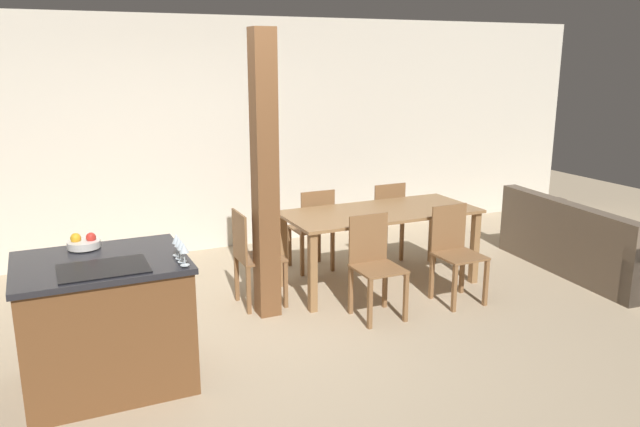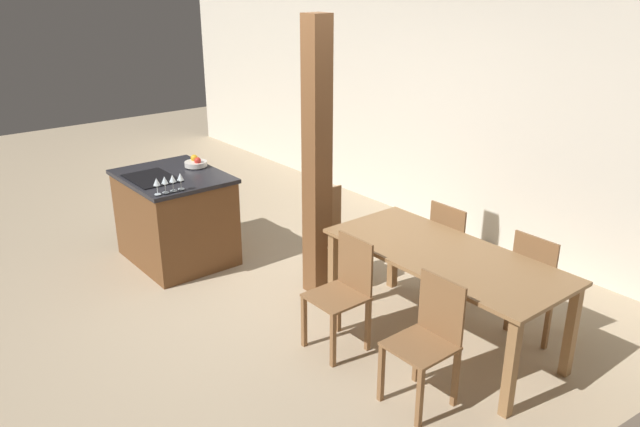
% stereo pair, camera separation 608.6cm
% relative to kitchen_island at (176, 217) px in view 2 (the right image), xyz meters
% --- Properties ---
extents(ground_plane, '(16.00, 16.00, 0.00)m').
position_rel_kitchen_island_xyz_m(ground_plane, '(1.23, 0.21, -0.46)').
color(ground_plane, tan).
extents(wall_back, '(11.20, 0.08, 2.70)m').
position_rel_kitchen_island_xyz_m(wall_back, '(1.23, 2.85, 0.89)').
color(wall_back, silver).
rests_on(wall_back, ground_plane).
extents(kitchen_island, '(1.12, 0.90, 0.92)m').
position_rel_kitchen_island_xyz_m(kitchen_island, '(0.00, 0.00, 0.00)').
color(kitchen_island, brown).
rests_on(kitchen_island, ground_plane).
extents(fruit_bowl, '(0.23, 0.23, 0.11)m').
position_rel_kitchen_island_xyz_m(fruit_bowl, '(-0.08, 0.31, 0.50)').
color(fruit_bowl, silver).
rests_on(fruit_bowl, kitchen_island).
extents(wine_glass_near, '(0.06, 0.06, 0.15)m').
position_rel_kitchen_island_xyz_m(wine_glass_near, '(0.49, -0.38, 0.58)').
color(wine_glass_near, silver).
rests_on(wine_glass_near, kitchen_island).
extents(wine_glass_middle, '(0.06, 0.06, 0.15)m').
position_rel_kitchen_island_xyz_m(wine_glass_middle, '(0.49, -0.30, 0.58)').
color(wine_glass_middle, silver).
rests_on(wine_glass_middle, kitchen_island).
extents(wine_glass_far, '(0.06, 0.06, 0.15)m').
position_rel_kitchen_island_xyz_m(wine_glass_far, '(0.49, -0.23, 0.58)').
color(wine_glass_far, silver).
rests_on(wine_glass_far, kitchen_island).
extents(wine_glass_end, '(0.06, 0.06, 0.15)m').
position_rel_kitchen_island_xyz_m(wine_glass_end, '(0.49, -0.15, 0.58)').
color(wine_glass_end, silver).
rests_on(wine_glass_end, kitchen_island).
extents(dining_table, '(1.93, 0.86, 0.77)m').
position_rel_kitchen_island_xyz_m(dining_table, '(2.72, 0.93, 0.21)').
color(dining_table, olive).
rests_on(dining_table, ground_plane).
extents(dining_chair_near_left, '(0.40, 0.40, 0.90)m').
position_rel_kitchen_island_xyz_m(dining_chair_near_left, '(2.29, 0.27, 0.02)').
color(dining_chair_near_left, brown).
rests_on(dining_chair_near_left, ground_plane).
extents(dining_chair_near_right, '(0.40, 0.40, 0.90)m').
position_rel_kitchen_island_xyz_m(dining_chair_near_right, '(3.15, 0.27, 0.02)').
color(dining_chair_near_right, brown).
rests_on(dining_chair_near_right, ground_plane).
extents(dining_chair_far_left, '(0.40, 0.40, 0.90)m').
position_rel_kitchen_island_xyz_m(dining_chair_far_left, '(2.29, 1.58, 0.02)').
color(dining_chair_far_left, brown).
rests_on(dining_chair_far_left, ground_plane).
extents(dining_chair_far_right, '(0.40, 0.40, 0.90)m').
position_rel_kitchen_island_xyz_m(dining_chair_far_right, '(3.15, 1.58, 0.02)').
color(dining_chair_far_right, brown).
rests_on(dining_chair_far_right, ground_plane).
extents(dining_chair_head_end, '(0.40, 0.40, 0.90)m').
position_rel_kitchen_island_xyz_m(dining_chair_head_end, '(1.39, 0.93, 0.02)').
color(dining_chair_head_end, brown).
rests_on(dining_chair_head_end, ground_plane).
extents(timber_post, '(0.19, 0.19, 2.48)m').
position_rel_kitchen_island_xyz_m(timber_post, '(1.44, 0.69, 0.78)').
color(timber_post, brown).
rests_on(timber_post, ground_plane).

